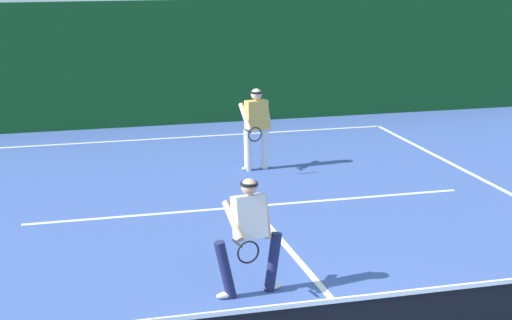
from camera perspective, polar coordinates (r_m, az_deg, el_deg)
court_line_baseline_far at (r=19.89m, az=-4.39°, el=1.59°), size 9.55×0.10×0.01m
court_line_service at (r=14.54m, az=-0.27°, el=-3.19°), size 7.79×0.10×0.01m
court_line_centre at (r=11.91m, az=3.28°, el=-7.27°), size 0.10×6.40×0.01m
player_near at (r=10.67m, az=-0.46°, el=-4.96°), size 0.96×0.90×1.57m
player_far at (r=16.71m, az=0.02°, el=2.39°), size 0.69×0.89×1.67m
back_fence_windscreen at (r=21.12m, az=-5.25°, el=6.64°), size 19.83×0.12×3.13m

